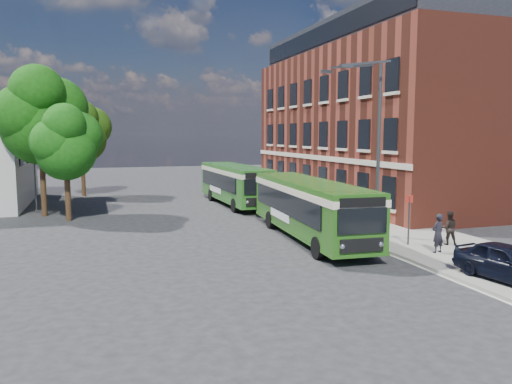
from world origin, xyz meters
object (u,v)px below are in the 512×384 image
object	(u,v)px
street_lamp	(372,147)
parked_car	(509,262)
bus_front	(309,204)
bus_rear	(235,181)

from	to	relation	value
street_lamp	parked_car	bearing A→B (deg)	-85.67
bus_front	parked_car	world-z (taller)	bus_front
street_lamp	bus_front	xyz separation A→B (m)	(-2.89, 1.22, -2.96)
bus_front	bus_rear	world-z (taller)	same
street_lamp	bus_rear	distance (m)	15.14
bus_front	parked_car	bearing A→B (deg)	-69.87
street_lamp	bus_rear	xyz separation A→B (m)	(-3.19, 14.50, -2.96)
bus_front	bus_rear	size ratio (longest dim) A/B	1.09
street_lamp	parked_car	distance (m)	9.31
parked_car	street_lamp	bearing A→B (deg)	86.48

